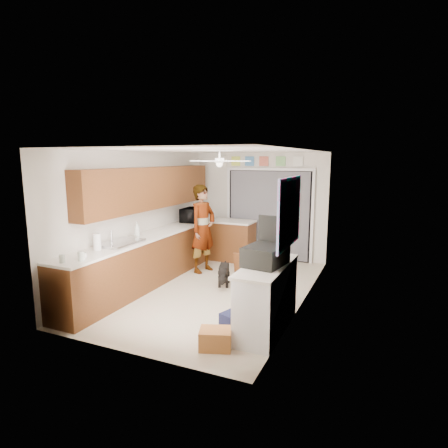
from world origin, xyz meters
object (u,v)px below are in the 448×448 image
(suitcase, at_px, (266,255))
(navy_crate, at_px, (238,322))
(microwave, at_px, (192,215))
(cup, at_px, (82,256))
(paper_towel_roll, at_px, (97,242))
(dog, at_px, (224,274))
(soap_bottle, at_px, (137,229))
(cardboard_box, at_px, (215,339))
(man, at_px, (203,229))

(suitcase, distance_m, navy_crate, 1.02)
(microwave, bearing_deg, cup, 177.60)
(microwave, xyz_separation_m, paper_towel_roll, (-0.11, -2.95, -0.03))
(cup, xyz_separation_m, dog, (1.22, 2.27, -0.77))
(microwave, height_order, suitcase, microwave)
(microwave, relative_size, suitcase, 0.91)
(soap_bottle, xyz_separation_m, dog, (1.48, 0.64, -0.86))
(paper_towel_roll, height_order, navy_crate, paper_towel_roll)
(dog, bearing_deg, paper_towel_roll, -146.96)
(microwave, relative_size, cardboard_box, 1.42)
(paper_towel_roll, relative_size, dog, 0.46)
(microwave, distance_m, cup, 3.47)
(cardboard_box, xyz_separation_m, navy_crate, (0.08, 0.56, 0.00))
(cardboard_box, height_order, dog, dog)
(microwave, xyz_separation_m, man, (0.55, -0.56, -0.18))
(cardboard_box, distance_m, dog, 2.39)
(suitcase, height_order, cardboard_box, suitcase)
(cardboard_box, xyz_separation_m, man, (-1.62, 2.87, 0.79))
(cup, relative_size, cardboard_box, 0.30)
(soap_bottle, bearing_deg, navy_crate, -23.07)
(cup, bearing_deg, cardboard_box, 1.11)
(paper_towel_roll, height_order, dog, paper_towel_roll)
(cup, height_order, cardboard_box, cup)
(suitcase, distance_m, cardboard_box, 1.28)
(paper_towel_roll, distance_m, suitcase, 2.70)
(cup, distance_m, paper_towel_roll, 0.57)
(cardboard_box, relative_size, navy_crate, 0.97)
(soap_bottle, bearing_deg, dog, 23.46)
(microwave, relative_size, man, 0.31)
(soap_bottle, bearing_deg, paper_towel_roll, -87.20)
(navy_crate, distance_m, dog, 1.92)
(soap_bottle, height_order, dog, soap_bottle)
(navy_crate, bearing_deg, dog, 119.41)
(cup, height_order, dog, cup)
(navy_crate, height_order, man, man)
(microwave, relative_size, paper_towel_roll, 2.18)
(suitcase, height_order, dog, suitcase)
(suitcase, relative_size, dog, 1.11)
(man, distance_m, dog, 1.22)
(microwave, height_order, man, man)
(cardboard_box, bearing_deg, paper_towel_roll, 167.99)
(paper_towel_roll, distance_m, cardboard_box, 2.52)
(cup, xyz_separation_m, paper_towel_roll, (-0.20, 0.53, 0.08))
(soap_bottle, distance_m, dog, 1.82)
(navy_crate, bearing_deg, suitcase, 31.30)
(cup, relative_size, dog, 0.21)
(soap_bottle, relative_size, paper_towel_roll, 1.07)
(navy_crate, bearing_deg, cup, -164.55)
(cup, height_order, man, man)
(cup, bearing_deg, microwave, 91.57)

